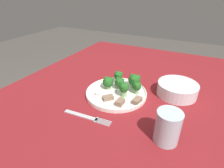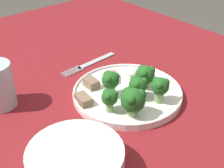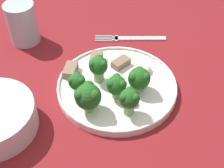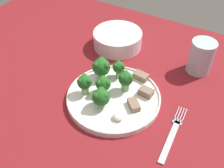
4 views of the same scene
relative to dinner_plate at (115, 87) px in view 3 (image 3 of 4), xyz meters
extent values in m
cube|color=maroon|center=(0.00, 0.00, -0.02)|extent=(1.38, 0.97, 0.03)
cylinder|color=brown|center=(0.63, -0.43, -0.40)|extent=(0.06, 0.06, 0.72)
cylinder|color=brown|center=(0.63, 0.42, -0.40)|extent=(0.06, 0.06, 0.72)
cylinder|color=white|center=(0.00, 0.00, 0.00)|extent=(0.26, 0.26, 0.01)
torus|color=white|center=(0.00, 0.00, 0.01)|extent=(0.26, 0.26, 0.01)
cube|color=#B2B2B7|center=(0.18, -0.06, -0.01)|extent=(0.02, 0.13, 0.00)
cube|color=#B2B2B7|center=(0.18, 0.01, -0.01)|extent=(0.02, 0.02, 0.00)
cube|color=#B2B2B7|center=(0.19, 0.04, -0.01)|extent=(0.01, 0.05, 0.00)
cube|color=#B2B2B7|center=(0.18, 0.04, -0.01)|extent=(0.01, 0.05, 0.00)
cube|color=#B2B2B7|center=(0.18, 0.03, -0.01)|extent=(0.01, 0.05, 0.00)
cube|color=#B2B2B7|center=(0.17, 0.03, -0.01)|extent=(0.01, 0.05, 0.00)
cylinder|color=#B2C1CC|center=(0.16, 0.24, 0.04)|extent=(0.07, 0.07, 0.10)
cylinder|color=silver|center=(0.16, 0.24, 0.02)|extent=(0.06, 0.06, 0.06)
cylinder|color=#7FA866|center=(0.02, 0.04, 0.02)|extent=(0.02, 0.02, 0.03)
sphere|color=#215B1E|center=(0.02, 0.04, 0.04)|extent=(0.04, 0.04, 0.04)
sphere|color=#215B1E|center=(0.03, 0.04, 0.05)|extent=(0.02, 0.02, 0.02)
sphere|color=#215B1E|center=(0.01, 0.05, 0.05)|extent=(0.02, 0.02, 0.02)
sphere|color=#215B1E|center=(0.01, 0.03, 0.05)|extent=(0.02, 0.02, 0.02)
cylinder|color=#7FA866|center=(-0.03, -0.01, 0.01)|extent=(0.02, 0.02, 0.02)
sphere|color=#215B1E|center=(-0.03, -0.01, 0.04)|extent=(0.04, 0.04, 0.04)
sphere|color=#215B1E|center=(-0.02, -0.01, 0.04)|extent=(0.02, 0.02, 0.02)
sphere|color=#215B1E|center=(-0.04, 0.01, 0.04)|extent=(0.02, 0.02, 0.02)
sphere|color=#215B1E|center=(-0.04, -0.02, 0.04)|extent=(0.02, 0.02, 0.02)
cylinder|color=#7FA866|center=(-0.07, -0.03, 0.02)|extent=(0.02, 0.02, 0.03)
sphere|color=#215B1E|center=(-0.07, -0.03, 0.04)|extent=(0.04, 0.04, 0.04)
sphere|color=#215B1E|center=(-0.06, -0.03, 0.05)|extent=(0.02, 0.02, 0.02)
sphere|color=#215B1E|center=(-0.08, -0.02, 0.05)|extent=(0.02, 0.02, 0.02)
sphere|color=#215B1E|center=(-0.08, -0.04, 0.05)|extent=(0.02, 0.02, 0.02)
cylinder|color=#7FA866|center=(-0.03, 0.08, 0.01)|extent=(0.02, 0.02, 0.02)
sphere|color=#215B1E|center=(-0.03, 0.08, 0.04)|extent=(0.03, 0.03, 0.03)
sphere|color=#215B1E|center=(-0.02, 0.08, 0.05)|extent=(0.02, 0.02, 0.02)
sphere|color=#215B1E|center=(-0.03, 0.08, 0.05)|extent=(0.02, 0.02, 0.02)
sphere|color=#215B1E|center=(-0.03, 0.07, 0.05)|extent=(0.02, 0.02, 0.02)
cylinder|color=#7FA866|center=(-0.07, 0.05, 0.01)|extent=(0.02, 0.02, 0.02)
sphere|color=#215B1E|center=(-0.07, 0.05, 0.04)|extent=(0.05, 0.05, 0.05)
sphere|color=#215B1E|center=(-0.05, 0.05, 0.05)|extent=(0.02, 0.02, 0.02)
sphere|color=#215B1E|center=(-0.08, 0.06, 0.05)|extent=(0.02, 0.02, 0.02)
sphere|color=#215B1E|center=(-0.08, 0.03, 0.05)|extent=(0.02, 0.02, 0.02)
cylinder|color=#7FA866|center=(-0.01, -0.05, 0.01)|extent=(0.02, 0.02, 0.02)
sphere|color=#215B1E|center=(-0.01, -0.05, 0.04)|extent=(0.05, 0.05, 0.05)
sphere|color=#215B1E|center=(0.01, -0.05, 0.05)|extent=(0.02, 0.02, 0.02)
sphere|color=#215B1E|center=(-0.02, -0.04, 0.05)|extent=(0.02, 0.02, 0.02)
sphere|color=#215B1E|center=(-0.02, -0.06, 0.05)|extent=(0.02, 0.02, 0.02)
cube|color=#846651|center=(0.07, 0.05, 0.01)|extent=(0.04, 0.03, 0.02)
cube|color=#846651|center=(0.07, -0.01, 0.01)|extent=(0.05, 0.05, 0.02)
cube|color=#846651|center=(0.03, 0.10, 0.01)|extent=(0.05, 0.03, 0.02)
ellipsoid|color=silver|center=(0.05, -0.06, 0.01)|extent=(0.03, 0.03, 0.02)
camera|label=1|loc=(0.57, 0.26, 0.39)|focal=28.00mm
camera|label=2|loc=(-0.43, 0.42, 0.41)|focal=50.00mm
camera|label=3|loc=(-0.47, -0.02, 0.47)|focal=50.00mm
camera|label=4|loc=(0.25, -0.43, 0.51)|focal=42.00mm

